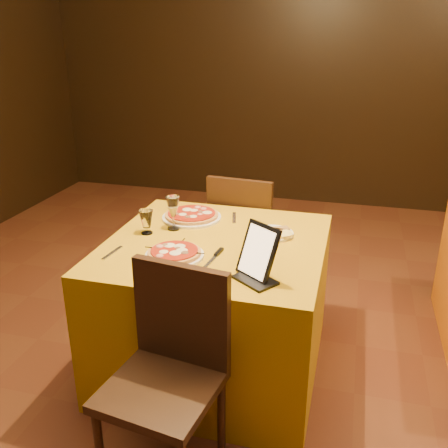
% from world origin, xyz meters
% --- Properties ---
extents(floor, '(6.00, 7.00, 0.01)m').
position_xyz_m(floor, '(0.00, 0.00, -0.01)').
color(floor, '#5E2D19').
rests_on(floor, ground).
extents(wall_back, '(6.00, 0.01, 2.80)m').
position_xyz_m(wall_back, '(0.00, 3.50, 1.40)').
color(wall_back, black).
rests_on(wall_back, floor).
extents(main_table, '(1.10, 1.10, 0.75)m').
position_xyz_m(main_table, '(-0.39, 0.50, 0.38)').
color(main_table, '#C08E0C').
rests_on(main_table, floor).
extents(chair_main_near, '(0.43, 0.43, 0.91)m').
position_xyz_m(chair_main_near, '(-0.39, -0.29, 0.46)').
color(chair_main_near, black).
rests_on(chair_main_near, floor).
extents(chair_main_far, '(0.41, 0.41, 0.91)m').
position_xyz_m(chair_main_far, '(-0.39, 1.28, 0.46)').
color(chair_main_far, black).
rests_on(chair_main_far, floor).
extents(pizza_near, '(0.28, 0.28, 0.03)m').
position_xyz_m(pizza_near, '(-0.53, 0.27, 0.77)').
color(pizza_near, white).
rests_on(pizza_near, main_table).
extents(pizza_far, '(0.34, 0.34, 0.03)m').
position_xyz_m(pizza_far, '(-0.61, 0.78, 0.77)').
color(pizza_far, white).
rests_on(pizza_far, main_table).
extents(cutlet_dish, '(0.22, 0.22, 0.03)m').
position_xyz_m(cutlet_dish, '(-0.12, 0.66, 0.76)').
color(cutlet_dish, white).
rests_on(cutlet_dish, main_table).
extents(wine_glass, '(0.07, 0.07, 0.19)m').
position_xyz_m(wine_glass, '(-0.65, 0.60, 0.84)').
color(wine_glass, '#DFD57F').
rests_on(wine_glass, main_table).
extents(water_glass, '(0.08, 0.08, 0.13)m').
position_xyz_m(water_glass, '(-0.77, 0.51, 0.81)').
color(water_glass, white).
rests_on(water_glass, main_table).
extents(tablet, '(0.21, 0.19, 0.23)m').
position_xyz_m(tablet, '(-0.10, 0.18, 0.87)').
color(tablet, black).
rests_on(tablet, main_table).
extents(knife, '(0.04, 0.22, 0.01)m').
position_xyz_m(knife, '(-0.34, 0.28, 0.75)').
color(knife, '#B3B1B9').
rests_on(knife, main_table).
extents(fork_near, '(0.04, 0.16, 0.01)m').
position_xyz_m(fork_near, '(-0.83, 0.23, 0.75)').
color(fork_near, '#B6B7BD').
rests_on(fork_near, main_table).
extents(fork_far, '(0.06, 0.17, 0.01)m').
position_xyz_m(fork_far, '(-0.38, 0.85, 0.75)').
color(fork_far, silver).
rests_on(fork_far, main_table).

